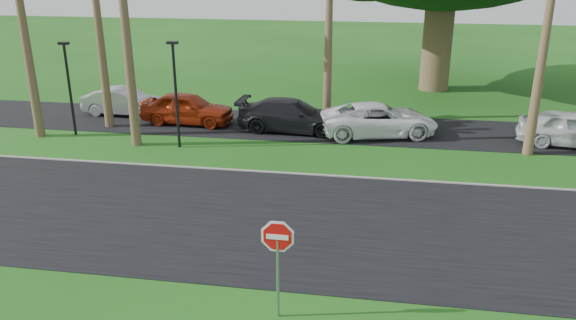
% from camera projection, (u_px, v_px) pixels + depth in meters
% --- Properties ---
extents(ground, '(120.00, 120.00, 0.00)m').
position_uv_depth(ground, '(279.00, 252.00, 16.06)').
color(ground, '#194812').
rests_on(ground, ground).
extents(road, '(120.00, 8.00, 0.02)m').
position_uv_depth(road, '(290.00, 221.00, 17.91)').
color(road, black).
rests_on(road, ground).
extents(parking_strip, '(120.00, 5.00, 0.02)m').
position_uv_depth(parking_strip, '(324.00, 127.00, 27.65)').
color(parking_strip, black).
rests_on(parking_strip, ground).
extents(curb, '(120.00, 0.12, 0.06)m').
position_uv_depth(curb, '(307.00, 174.00, 21.66)').
color(curb, gray).
rests_on(curb, ground).
extents(stop_sign_near, '(1.05, 0.07, 2.62)m').
position_uv_depth(stop_sign_near, '(278.00, 249.00, 12.60)').
color(stop_sign_near, gray).
rests_on(stop_sign_near, ground).
extents(streetlight_left, '(0.45, 0.25, 4.34)m').
position_uv_depth(streetlight_left, '(69.00, 82.00, 25.74)').
color(streetlight_left, black).
rests_on(streetlight_left, ground).
extents(streetlight_right, '(0.45, 0.25, 4.64)m').
position_uv_depth(streetlight_right, '(176.00, 88.00, 23.94)').
color(streetlight_right, black).
rests_on(streetlight_right, ground).
extents(car_silver, '(4.34, 1.66, 1.41)m').
position_uv_depth(car_silver, '(124.00, 102.00, 29.60)').
color(car_silver, '#A0A3A7').
rests_on(car_silver, ground).
extents(car_red, '(4.70, 2.09, 1.57)m').
position_uv_depth(car_red, '(187.00, 108.00, 28.04)').
color(car_red, maroon).
rests_on(car_red, ground).
extents(car_dark, '(5.33, 2.39, 1.52)m').
position_uv_depth(car_dark, '(292.00, 116.00, 26.88)').
color(car_dark, black).
rests_on(car_dark, ground).
extents(car_minivan, '(5.88, 3.75, 1.51)m').
position_uv_depth(car_minivan, '(379.00, 120.00, 26.20)').
color(car_minivan, white).
rests_on(car_minivan, ground).
extents(car_pickup, '(4.85, 2.58, 1.57)m').
position_uv_depth(car_pickup, '(573.00, 129.00, 24.70)').
color(car_pickup, silver).
rests_on(car_pickup, ground).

